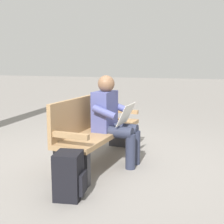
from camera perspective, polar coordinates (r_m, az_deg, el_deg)
name	(u,v)px	position (r m, az deg, el deg)	size (l,w,h in m)	color
ground_plane	(102,162)	(4.20, -1.97, -9.35)	(40.00, 40.00, 0.00)	gray
bench_near	(97,129)	(4.10, -2.91, -3.15)	(1.83, 0.63, 0.90)	#9E7A51
person_seated	(113,118)	(3.97, 0.12, -1.05)	(0.59, 0.60, 1.18)	#474C84
backpack	(69,176)	(3.12, -8.06, -11.78)	(0.32, 0.33, 0.47)	black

